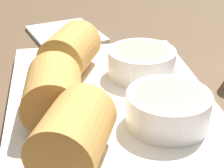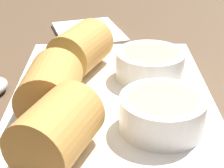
{
  "view_description": "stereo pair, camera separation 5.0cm",
  "coord_description": "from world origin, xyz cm",
  "views": [
    {
      "loc": [
        29.2,
        -8.22,
        23.17
      ],
      "look_at": [
        -3.42,
        -2.96,
        5.65
      ],
      "focal_mm": 60.0,
      "sensor_mm": 36.0,
      "label": 1
    },
    {
      "loc": [
        29.62,
        -3.23,
        23.17
      ],
      "look_at": [
        -3.42,
        -2.96,
        5.65
      ],
      "focal_mm": 60.0,
      "sensor_mm": 36.0,
      "label": 2
    }
  ],
  "objects": [
    {
      "name": "roll_front_right",
      "position": [
        4.89,
        -7.23,
        6.18
      ],
      "size": [
        8.64,
        7.68,
        5.36
      ],
      "color": "#D19347",
      "rests_on": "serving_plate"
    },
    {
      "name": "table_surface",
      "position": [
        0.0,
        0.0,
        1.0
      ],
      "size": [
        180.0,
        140.0,
        2.0
      ],
      "color": "brown",
      "rests_on": "ground"
    },
    {
      "name": "roll_front_left",
      "position": [
        -11.77,
        -6.39,
        6.18
      ],
      "size": [
        8.7,
        7.81,
        5.36
      ],
      "color": "#D19347",
      "rests_on": "serving_plate"
    },
    {
      "name": "napkin",
      "position": [
        -27.52,
        -6.52,
        2.3
      ],
      "size": [
        14.12,
        12.96,
        0.6
      ],
      "color": "white",
      "rests_on": "table_surface"
    },
    {
      "name": "roll_back_left",
      "position": [
        -2.15,
        -8.8,
        6.18
      ],
      "size": [
        8.23,
        5.82,
        5.36
      ],
      "color": "#D19347",
      "rests_on": "serving_plate"
    },
    {
      "name": "serving_plate",
      "position": [
        -3.42,
        -2.96,
        2.76
      ],
      "size": [
        32.08,
        21.13,
        1.5
      ],
      "color": "white",
      "rests_on": "table_surface"
    },
    {
      "name": "dipping_bowl_far",
      "position": [
        -9.12,
        1.43,
        5.22
      ],
      "size": [
        7.8,
        7.8,
        3.17
      ],
      "color": "white",
      "rests_on": "serving_plate"
    },
    {
      "name": "dipping_bowl_near",
      "position": [
        1.12,
        1.53,
        5.22
      ],
      "size": [
        7.8,
        7.8,
        3.17
      ],
      "color": "white",
      "rests_on": "serving_plate"
    }
  ]
}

